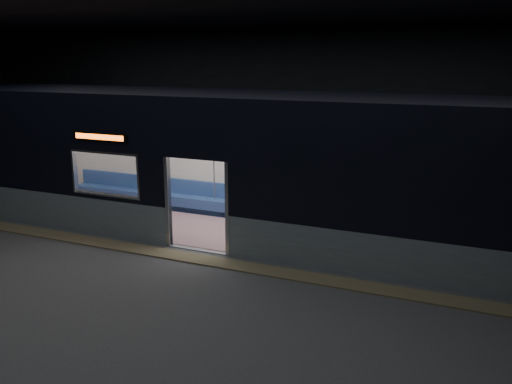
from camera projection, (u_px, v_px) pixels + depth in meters
The scene contains 7 objects.
station_floor at pixel (173, 267), 11.02m from camera, with size 24.00×14.00×0.01m, color #47494C.
station_envelope at pixel (166, 84), 10.13m from camera, with size 24.00×14.00×5.00m.
tactile_strip at pixel (187, 257), 11.50m from camera, with size 22.80×0.50×0.03m, color #8C7F59.
metro_car at pixel (228, 157), 12.83m from camera, with size 18.00×3.04×3.35m.
passenger at pixel (351, 203), 12.92m from camera, with size 0.38×0.63×1.27m.
handbag at pixel (348, 210), 12.76m from camera, with size 0.24×0.21×0.12m, color black.
transit_map at pixel (453, 180), 12.15m from camera, with size 0.94×0.03×0.61m, color white.
Camera 1 is at (5.68, -8.78, 4.16)m, focal length 38.00 mm.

